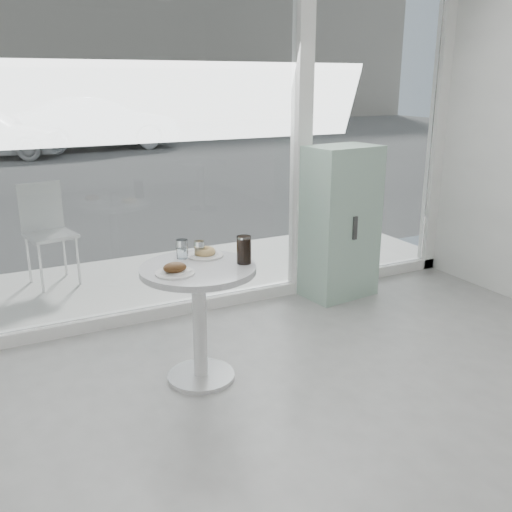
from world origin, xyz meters
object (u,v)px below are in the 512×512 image
car_silver (97,124)px  main_table (199,300)px  mint_cabinet (340,223)px  water_tumbler_b (199,250)px  water_tumbler_a (182,250)px  plate_fritter (175,269)px  plate_donut (205,253)px  cola_glass (244,250)px  patio_chair (47,227)px

car_silver → main_table: bearing=168.1°
mint_cabinet → water_tumbler_b: (-1.60, -0.69, 0.15)m
car_silver → water_tumbler_b: size_ratio=39.81×
main_table → water_tumbler_a: bearing=97.2°
plate_fritter → plate_donut: 0.38m
water_tumbler_b → plate_donut: bearing=4.1°
plate_fritter → cola_glass: cola_glass is taller
plate_donut → mint_cabinet: bearing=23.9°
main_table → patio_chair: patio_chair is taller
plate_fritter → plate_donut: plate_fritter is taller
main_table → cola_glass: 0.42m
main_table → plate_donut: plate_donut is taller
mint_cabinet → plate_fritter: size_ratio=5.69×
plate_donut → cola_glass: bearing=-56.7°
mint_cabinet → cola_glass: bearing=-153.1°
patio_chair → plate_donut: 2.22m
mint_cabinet → water_tumbler_b: 1.75m
mint_cabinet → plate_donut: size_ratio=5.61×
cola_glass → water_tumbler_b: bearing=129.4°
plate_donut → water_tumbler_b: (-0.04, -0.00, 0.03)m
water_tumbler_a → cola_glass: (0.31, -0.27, 0.03)m
cola_glass → plate_donut: bearing=123.3°
patio_chair → water_tumbler_a: bearing=-85.8°
main_table → mint_cabinet: size_ratio=0.58×
cola_glass → patio_chair: bearing=110.6°
plate_fritter → water_tumbler_a: 0.31m
main_table → mint_cabinet: 1.89m
plate_fritter → water_tumbler_b: (0.25, 0.24, 0.02)m
water_tumbler_b → car_silver: bearing=80.7°
patio_chair → plate_donut: patio_chair is taller
plate_donut → water_tumbler_b: bearing=-175.9°
car_silver → water_tumbler_a: (-2.26, -13.03, 0.12)m
water_tumbler_a → plate_donut: bearing=-9.8°
main_table → mint_cabinet: mint_cabinet is taller
water_tumbler_b → plate_fritter: bearing=-135.7°
main_table → plate_donut: 0.32m
plate_donut → water_tumbler_a: 0.15m
main_table → water_tumbler_b: 0.33m
car_silver → plate_donut: (-2.11, -13.05, 0.08)m
plate_fritter → cola_glass: (0.45, -0.00, 0.06)m
water_tumbler_a → patio_chair: bearing=105.5°
patio_chair → cola_glass: bearing=-80.7°
main_table → water_tumbler_a: 0.34m
car_silver → water_tumbler_b: bearing=168.3°
car_silver → cola_glass: car_silver is taller
car_silver → water_tumbler_b: (-2.15, -13.06, 0.11)m
plate_fritter → water_tumbler_a: size_ratio=1.91×
mint_cabinet → car_silver: (0.55, 12.36, 0.04)m
main_table → water_tumbler_b: water_tumbler_b is taller
mint_cabinet → water_tumbler_b: size_ratio=12.42×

